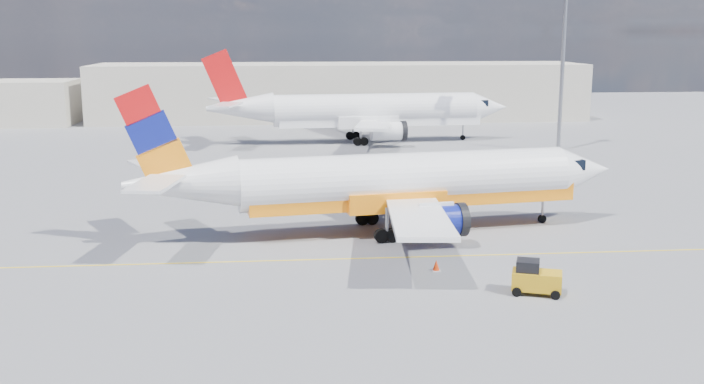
{
  "coord_description": "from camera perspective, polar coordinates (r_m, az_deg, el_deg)",
  "views": [
    {
      "loc": [
        -3.82,
        -39.32,
        12.57
      ],
      "look_at": [
        0.24,
        4.66,
        3.5
      ],
      "focal_mm": 40.0,
      "sensor_mm": 36.0,
      "label": 1
    }
  ],
  "objects": [
    {
      "name": "gse_tug",
      "position": [
        39.37,
        13.18,
        -6.12
      ],
      "size": [
        2.65,
        2.14,
        1.68
      ],
      "rotation": [
        0.0,
        0.0,
        -0.35
      ],
      "color": "black",
      "rests_on": "ground"
    },
    {
      "name": "second_jet",
      "position": [
        90.2,
        0.98,
        5.88
      ],
      "size": [
        35.35,
        27.88,
        10.72
      ],
      "rotation": [
        0.0,
        0.0,
        0.08
      ],
      "color": "white",
      "rests_on": "ground"
    },
    {
      "name": "main_jet",
      "position": [
        49.36,
        2.83,
        0.69
      ],
      "size": [
        32.17,
        25.08,
        9.72
      ],
      "rotation": [
        0.0,
        0.0,
        0.15
      ],
      "color": "white",
      "rests_on": "ground"
    },
    {
      "name": "terminal_main",
      "position": [
        114.98,
        -0.87,
        7.33
      ],
      "size": [
        70.0,
        14.0,
        8.0
      ],
      "primitive_type": "cube",
      "color": "beige",
      "rests_on": "ground"
    },
    {
      "name": "floodlight_mast",
      "position": [
        86.24,
        15.16,
        10.68
      ],
      "size": [
        1.43,
        1.43,
        19.64
      ],
      "color": "gray",
      "rests_on": "ground"
    },
    {
      "name": "ground",
      "position": [
        41.46,
        0.26,
        -6.05
      ],
      "size": [
        240.0,
        240.0,
        0.0
      ],
      "primitive_type": "plane",
      "color": "slate",
      "rests_on": "ground"
    },
    {
      "name": "traffic_cone",
      "position": [
        42.29,
        6.14,
        -5.34
      ],
      "size": [
        0.43,
        0.43,
        0.6
      ],
      "color": "white",
      "rests_on": "ground"
    },
    {
      "name": "taxi_line",
      "position": [
        44.31,
        -0.11,
        -4.87
      ],
      "size": [
        70.0,
        0.15,
        0.01
      ],
      "primitive_type": "cube",
      "color": "yellow",
      "rests_on": "ground"
    }
  ]
}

